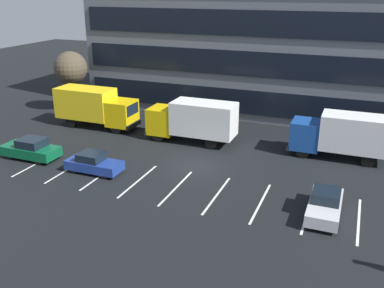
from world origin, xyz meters
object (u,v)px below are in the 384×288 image
object	(u,v)px
sedan_navy	(94,163)
box_truck_blue	(343,134)
sedan_forest	(31,149)
sedan_silver	(325,204)
box_truck_yellow	(193,119)
box_truck_yellow_all	(95,106)
bare_tree	(71,68)

from	to	relation	value
sedan_navy	box_truck_blue	bearing A→B (deg)	29.92
sedan_forest	sedan_silver	size ratio (longest dim) A/B	1.06
sedan_silver	sedan_navy	size ratio (longest dim) A/B	1.06
box_truck_yellow	sedan_navy	bearing A→B (deg)	-116.61
box_truck_yellow_all	box_truck_blue	bearing A→B (deg)	0.85
box_truck_yellow_all	sedan_navy	xyz separation A→B (m)	(5.67, -8.86, -1.33)
box_truck_yellow_all	sedan_navy	bearing A→B (deg)	-57.39
sedan_silver	bare_tree	distance (m)	29.42
box_truck_yellow_all	sedan_navy	size ratio (longest dim) A/B	1.93
box_truck_yellow	sedan_silver	distance (m)	14.43
box_truck_yellow_all	sedan_navy	world-z (taller)	box_truck_yellow_all
box_truck_blue	sedan_silver	world-z (taller)	box_truck_blue
box_truck_blue	sedan_forest	size ratio (longest dim) A/B	1.67
sedan_navy	bare_tree	bearing A→B (deg)	130.77
box_truck_yellow_all	box_truck_yellow	world-z (taller)	box_truck_yellow_all
box_truck_blue	sedan_forest	xyz separation A→B (m)	(-21.82, -8.76, -1.18)
box_truck_yellow_all	sedan_silver	bearing A→B (deg)	-23.15
sedan_silver	bare_tree	size ratio (longest dim) A/B	0.68
box_truck_yellow	sedan_forest	bearing A→B (deg)	-141.70
sedan_silver	box_truck_blue	bearing A→B (deg)	88.40
box_truck_blue	sedan_silver	bearing A→B (deg)	-91.60
sedan_forest	box_truck_blue	bearing A→B (deg)	21.87
sedan_silver	bare_tree	xyz separation A→B (m)	(-26.31, 12.60, 3.83)
sedan_navy	box_truck_yellow_all	bearing A→B (deg)	122.61
box_truck_yellow_all	sedan_navy	distance (m)	10.60
bare_tree	sedan_silver	bearing A→B (deg)	-25.58
sedan_forest	bare_tree	size ratio (longest dim) A/B	0.72
sedan_forest	sedan_silver	xyz separation A→B (m)	(21.55, -0.69, -0.04)
box_truck_blue	bare_tree	xyz separation A→B (m)	(-26.57, 3.15, 2.60)
sedan_silver	box_truck_yellow_all	bearing A→B (deg)	156.85
box_truck_blue	sedan_forest	bearing A→B (deg)	-158.13
box_truck_yellow	sedan_forest	size ratio (longest dim) A/B	1.69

